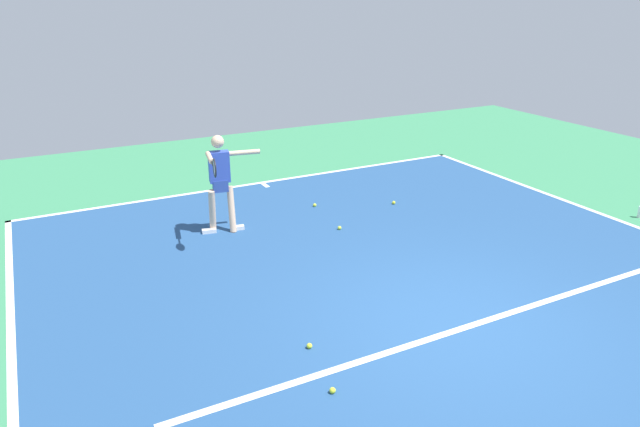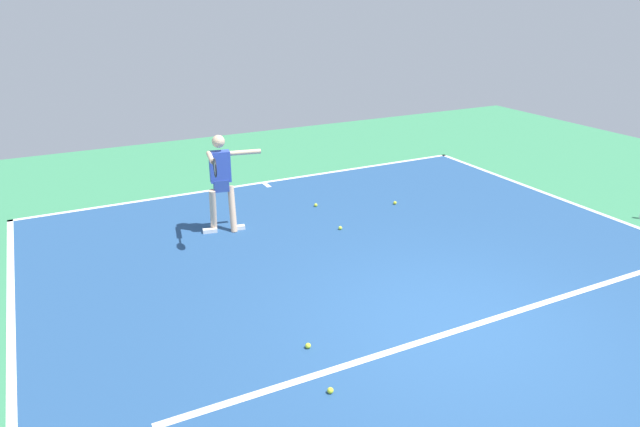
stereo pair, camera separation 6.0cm
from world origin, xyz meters
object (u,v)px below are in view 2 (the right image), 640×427
Objects in this scene: tennis_ball_by_baseline at (308,346)px; tennis_ball_near_service_line at (340,228)px; tennis_player at (221,178)px; tennis_ball_by_sideline at (330,390)px; tennis_ball_far_corner at (316,205)px; tennis_ball_near_player at (395,203)px.

tennis_ball_by_baseline is 3.59m from tennis_ball_near_service_line.
tennis_player is 4.71m from tennis_ball_by_sideline.
tennis_ball_by_sideline is at bearing 64.97° from tennis_ball_far_corner.
tennis_player reaches higher than tennis_ball_by_sideline.
tennis_ball_by_sideline and tennis_ball_far_corner have the same top height.
tennis_ball_near_service_line is at bearing -120.22° from tennis_ball_by_sideline.
tennis_ball_near_service_line is at bearing 83.69° from tennis_ball_far_corner.
tennis_ball_far_corner is at bearing -158.11° from tennis_player.
tennis_ball_near_player is at bearing 157.56° from tennis_ball_far_corner.
tennis_ball_far_corner is (1.43, -0.59, 0.00)m from tennis_ball_near_player.
tennis_player is 25.82× the size of tennis_ball_by_sideline.
tennis_ball_far_corner and tennis_ball_by_baseline have the same top height.
tennis_ball_by_sideline is 1.00× the size of tennis_ball_near_service_line.
tennis_ball_by_sideline is at bearing 95.81° from tennis_player.
tennis_ball_near_player is at bearing -158.06° from tennis_ball_near_service_line.
tennis_ball_near_player is 5.79m from tennis_ball_by_sideline.
tennis_ball_by_sideline and tennis_ball_by_baseline have the same top height.
tennis_ball_by_sideline is at bearing 80.13° from tennis_ball_by_baseline.
tennis_ball_by_sideline and tennis_ball_near_service_line have the same top height.
tennis_ball_near_player is 1.00× the size of tennis_ball_by_sideline.
tennis_ball_far_corner is at bearing -117.69° from tennis_ball_by_baseline.
tennis_ball_by_sideline is 1.00× the size of tennis_ball_by_baseline.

